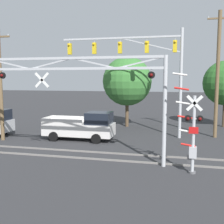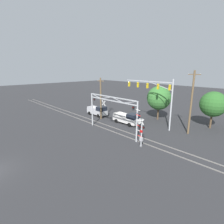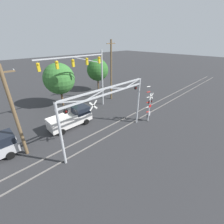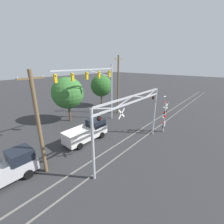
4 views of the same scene
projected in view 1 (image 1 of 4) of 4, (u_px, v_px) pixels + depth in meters
The scene contains 9 objects.
rail_track_near at pixel (75, 158), 16.22m from camera, with size 80.00×0.08×0.10m, color gray.
rail_track_far at pixel (83, 151), 17.60m from camera, with size 80.00×0.08×0.10m, color gray.
crossing_gantry at pixel (72, 88), 15.47m from camera, with size 10.31×0.27×5.77m.
crossing_signal_mast at pixel (192, 136), 13.49m from camera, with size 1.50×0.35×4.89m.
traffic_signal_span at pixel (147, 62), 21.73m from camera, with size 9.59×0.39×8.36m.
pickup_truck_lead at pixel (83, 127), 21.03m from camera, with size 5.27×2.14×2.13m.
utility_pole_left at pixel (0, 83), 20.60m from camera, with size 1.80×0.28×8.19m.
utility_pole_right at pixel (218, 73), 21.45m from camera, with size 1.80×0.28×9.68m.
background_tree_beyond_span at pixel (127, 81), 26.54m from camera, with size 4.64×4.64×6.65m.
Camera 1 is at (5.75, 1.79, 4.60)m, focal length 45.00 mm.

